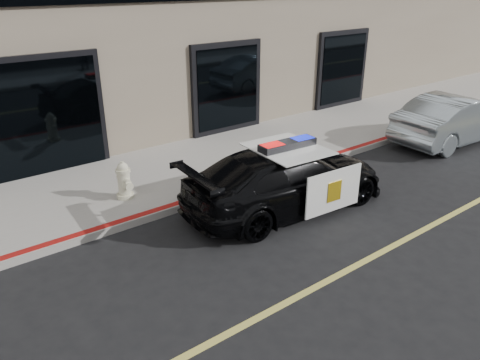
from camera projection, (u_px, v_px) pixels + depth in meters
ground at (261, 317)px, 6.62m from camera, size 120.00×120.00×0.00m
sidewalk_n at (109, 189)px, 10.40m from camera, size 60.00×3.50×0.15m
police_car at (286, 178)px, 9.50m from camera, size 2.46×4.71×1.46m
silver_sedan at (456, 119)px, 13.33m from camera, size 1.96×4.39×1.39m
fire_hydrant at (124, 181)px, 9.70m from camera, size 0.36×0.50×0.80m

